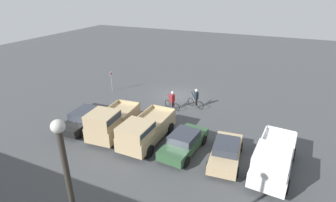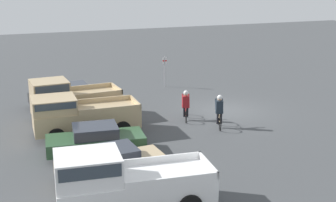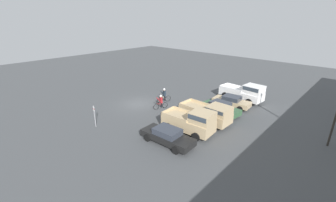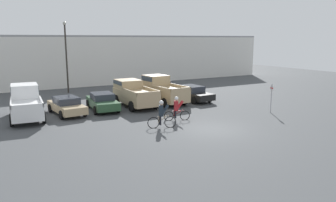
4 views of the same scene
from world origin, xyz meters
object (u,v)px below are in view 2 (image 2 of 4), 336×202
(pickup_truck_2, at_px, (69,99))
(cyclist_0, at_px, (186,104))
(sedan_1, at_px, (96,140))
(cyclist_1, at_px, (219,111))
(sedan_2, at_px, (69,95))
(sedan_0, at_px, (112,163))
(pickup_truck_1, at_px, (78,115))
(fire_lane_sign, at_px, (165,68))
(pickup_truck_0, at_px, (120,181))

(pickup_truck_2, height_order, cyclist_0, pickup_truck_2)
(sedan_1, height_order, cyclist_1, cyclist_1)
(sedan_2, relative_size, cyclist_1, 2.70)
(sedan_0, distance_m, sedan_1, 2.80)
(sedan_0, bearing_deg, cyclist_0, -42.90)
(sedan_0, xyz_separation_m, sedan_1, (2.80, 0.09, 0.03))
(pickup_truck_1, relative_size, sedan_2, 1.08)
(sedan_1, height_order, fire_lane_sign, fire_lane_sign)
(pickup_truck_2, relative_size, sedan_2, 1.02)
(sedan_1, relative_size, cyclist_0, 2.62)
(fire_lane_sign, bearing_deg, sedan_1, 146.39)
(sedan_2, bearing_deg, cyclist_0, -131.49)
(sedan_0, xyz_separation_m, sedan_2, (11.20, -0.00, 0.03))
(sedan_2, distance_m, fire_lane_sign, 7.63)
(sedan_1, height_order, pickup_truck_2, pickup_truck_2)
(sedan_0, relative_size, fire_lane_sign, 2.01)
(pickup_truck_0, height_order, sedan_1, pickup_truck_0)
(cyclist_0, bearing_deg, sedan_0, 137.10)
(sedan_2, relative_size, cyclist_0, 2.81)
(pickup_truck_1, bearing_deg, cyclist_0, -84.91)
(sedan_1, xyz_separation_m, fire_lane_sign, (10.92, -7.26, 0.65))
(pickup_truck_0, relative_size, sedan_2, 1.14)
(pickup_truck_2, bearing_deg, sedan_1, -176.52)
(sedan_0, bearing_deg, fire_lane_sign, -27.59)
(sedan_0, distance_m, fire_lane_sign, 15.50)
(cyclist_0, bearing_deg, fire_lane_sign, -10.89)
(sedan_1, height_order, sedan_2, sedan_1)
(sedan_2, height_order, fire_lane_sign, fire_lane_sign)
(pickup_truck_0, bearing_deg, cyclist_1, -45.73)
(pickup_truck_1, height_order, cyclist_0, pickup_truck_1)
(sedan_0, xyz_separation_m, pickup_truck_2, (8.37, 0.43, 0.53))
(sedan_1, bearing_deg, sedan_0, -178.20)
(pickup_truck_0, relative_size, fire_lane_sign, 2.50)
(fire_lane_sign, bearing_deg, sedan_0, 152.41)
(pickup_truck_0, bearing_deg, cyclist_0, -34.28)
(sedan_1, bearing_deg, fire_lane_sign, -33.61)
(sedan_1, distance_m, sedan_2, 8.40)
(sedan_2, bearing_deg, sedan_1, 179.39)
(pickup_truck_1, bearing_deg, sedan_0, -176.19)
(cyclist_0, bearing_deg, sedan_2, 48.51)
(cyclist_1, bearing_deg, fire_lane_sign, -1.66)
(pickup_truck_2, relative_size, fire_lane_sign, 2.24)
(sedan_1, xyz_separation_m, sedan_2, (8.40, -0.09, -0.00))
(pickup_truck_1, bearing_deg, fire_lane_sign, -42.91)
(pickup_truck_1, xyz_separation_m, sedan_2, (5.59, -0.37, -0.41))
(pickup_truck_0, relative_size, pickup_truck_2, 1.12)
(pickup_truck_0, xyz_separation_m, cyclist_0, (8.90, -6.07, -0.30))
(cyclist_0, relative_size, fire_lane_sign, 0.78)
(sedan_0, xyz_separation_m, fire_lane_sign, (13.72, -7.17, 0.68))
(pickup_truck_1, height_order, pickup_truck_2, pickup_truck_2)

